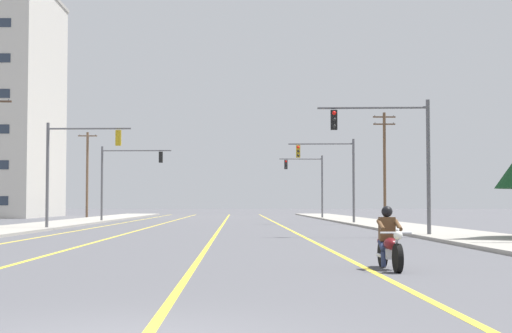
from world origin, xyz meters
TOP-DOWN VIEW (x-y plane):
  - lane_stripe_center at (0.23, 45.00)m, footprint 0.16×100.00m
  - lane_stripe_left at (-4.29, 45.00)m, footprint 0.16×100.00m
  - lane_stripe_right at (4.28, 45.00)m, footprint 0.16×100.00m
  - lane_stripe_far_left at (-7.59, 45.00)m, footprint 0.16×100.00m
  - sidewalk_kerb_right at (11.34, 40.00)m, footprint 4.40×110.00m
  - sidewalk_kerb_left at (-11.34, 40.00)m, footprint 4.40×110.00m
  - motorcycle_with_rider at (4.76, 9.06)m, footprint 0.70×2.19m
  - traffic_signal_near_right at (8.43, 25.76)m, footprint 5.06×0.51m
  - traffic_signal_near_left at (-8.32, 35.95)m, footprint 4.94×0.49m
  - traffic_signal_mid_right at (8.35, 46.84)m, footprint 4.81×0.47m
  - traffic_signal_mid_left at (-8.16, 54.49)m, footprint 5.79×0.54m
  - traffic_signal_far_right at (8.38, 65.94)m, footprint 4.27×0.47m
  - utility_pole_right_far at (14.50, 59.78)m, footprint 2.03×0.26m
  - utility_pole_left_far at (-14.75, 73.50)m, footprint 2.03×0.26m

SIDE VIEW (x-z plane):
  - lane_stripe_center at x=0.23m, z-range 0.00..0.01m
  - lane_stripe_left at x=-4.29m, z-range 0.00..0.01m
  - lane_stripe_right at x=4.28m, z-range 0.00..0.01m
  - lane_stripe_far_left at x=-7.59m, z-range 0.00..0.01m
  - sidewalk_kerb_right at x=11.34m, z-range 0.00..0.14m
  - sidewalk_kerb_left at x=-11.34m, z-range 0.00..0.14m
  - motorcycle_with_rider at x=4.76m, z-range -0.14..1.32m
  - traffic_signal_far_right at x=8.38m, z-range 0.96..7.16m
  - traffic_signal_mid_right at x=8.35m, z-range 0.99..7.19m
  - traffic_signal_near_left at x=-8.32m, z-range 1.00..7.20m
  - traffic_signal_near_right at x=8.43m, z-range 1.01..7.21m
  - traffic_signal_mid_left at x=-8.16m, z-range 1.05..7.25m
  - utility_pole_left_far at x=-14.75m, z-range 0.20..9.33m
  - utility_pole_right_far at x=14.50m, z-range 0.35..10.04m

